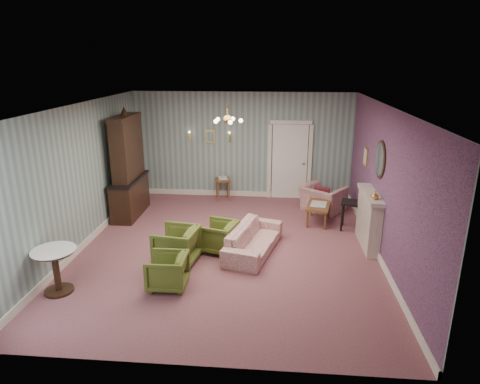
# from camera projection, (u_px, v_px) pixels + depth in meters

# --- Properties ---
(floor) EXTENTS (7.00, 7.00, 0.00)m
(floor) POSITION_uv_depth(u_px,v_px,m) (229.00, 248.00, 8.69)
(floor) COLOR #8B5158
(floor) RESTS_ON ground
(ceiling) EXTENTS (7.00, 7.00, 0.00)m
(ceiling) POSITION_uv_depth(u_px,v_px,m) (227.00, 106.00, 7.81)
(ceiling) COLOR white
(ceiling) RESTS_ON ground
(wall_back) EXTENTS (6.00, 0.00, 6.00)m
(wall_back) POSITION_uv_depth(u_px,v_px,m) (243.00, 146.00, 11.57)
(wall_back) COLOR slate
(wall_back) RESTS_ON ground
(wall_front) EXTENTS (6.00, 0.00, 6.00)m
(wall_front) POSITION_uv_depth(u_px,v_px,m) (194.00, 264.00, 4.93)
(wall_front) COLOR slate
(wall_front) RESTS_ON ground
(wall_left) EXTENTS (0.00, 7.00, 7.00)m
(wall_left) POSITION_uv_depth(u_px,v_px,m) (81.00, 177.00, 8.50)
(wall_left) COLOR slate
(wall_left) RESTS_ON ground
(wall_right) EXTENTS (0.00, 7.00, 7.00)m
(wall_right) POSITION_uv_depth(u_px,v_px,m) (385.00, 185.00, 8.00)
(wall_right) COLOR slate
(wall_right) RESTS_ON ground
(wall_right_floral) EXTENTS (0.00, 7.00, 7.00)m
(wall_right_floral) POSITION_uv_depth(u_px,v_px,m) (384.00, 185.00, 8.01)
(wall_right_floral) COLOR #B1587C
(wall_right_floral) RESTS_ON ground
(door) EXTENTS (1.12, 0.12, 2.16)m
(door) POSITION_uv_depth(u_px,v_px,m) (290.00, 160.00, 11.54)
(door) COLOR white
(door) RESTS_ON floor
(olive_chair_a) EXTENTS (0.61, 0.65, 0.66)m
(olive_chair_a) POSITION_uv_depth(u_px,v_px,m) (167.00, 270.00, 7.13)
(olive_chair_a) COLOR #586523
(olive_chair_a) RESTS_ON floor
(olive_chair_b) EXTENTS (0.81, 0.85, 0.77)m
(olive_chair_b) POSITION_uv_depth(u_px,v_px,m) (176.00, 244.00, 7.99)
(olive_chair_b) COLOR #586523
(olive_chair_b) RESTS_ON floor
(olive_chair_c) EXTENTS (0.78, 0.81, 0.69)m
(olive_chair_c) POSITION_uv_depth(u_px,v_px,m) (218.00, 235.00, 8.49)
(olive_chair_c) COLOR #586523
(olive_chair_c) RESTS_ON floor
(sofa_chintz) EXTENTS (1.00, 1.95, 0.73)m
(sofa_chintz) POSITION_uv_depth(u_px,v_px,m) (254.00, 235.00, 8.43)
(sofa_chintz) COLOR #9D3F4F
(sofa_chintz) RESTS_ON floor
(wingback_chair) EXTENTS (1.19, 1.12, 0.87)m
(wingback_chair) POSITION_uv_depth(u_px,v_px,m) (323.00, 194.00, 10.72)
(wingback_chair) COLOR #9D3F4F
(wingback_chair) RESTS_ON floor
(dresser) EXTENTS (0.55, 1.57, 2.62)m
(dresser) POSITION_uv_depth(u_px,v_px,m) (128.00, 164.00, 10.18)
(dresser) COLOR black
(dresser) RESTS_ON floor
(fireplace) EXTENTS (0.30, 1.40, 1.16)m
(fireplace) POSITION_uv_depth(u_px,v_px,m) (369.00, 219.00, 8.66)
(fireplace) COLOR beige
(fireplace) RESTS_ON floor
(mantel_vase) EXTENTS (0.15, 0.15, 0.15)m
(mantel_vase) POSITION_uv_depth(u_px,v_px,m) (375.00, 195.00, 8.08)
(mantel_vase) COLOR gold
(mantel_vase) RESTS_ON fireplace
(oval_mirror) EXTENTS (0.04, 0.76, 0.84)m
(oval_mirror) POSITION_uv_depth(u_px,v_px,m) (380.00, 159.00, 8.27)
(oval_mirror) COLOR white
(oval_mirror) RESTS_ON wall_right
(framed_print) EXTENTS (0.04, 0.34, 0.42)m
(framed_print) POSITION_uv_depth(u_px,v_px,m) (366.00, 157.00, 9.62)
(framed_print) COLOR gold
(framed_print) RESTS_ON wall_right
(coffee_table) EXTENTS (0.68, 0.99, 0.47)m
(coffee_table) POSITION_uv_depth(u_px,v_px,m) (318.00, 213.00, 9.99)
(coffee_table) COLOR brown
(coffee_table) RESTS_ON floor
(side_table_black) EXTENTS (0.54, 0.54, 0.67)m
(side_table_black) POSITION_uv_depth(u_px,v_px,m) (351.00, 216.00, 9.56)
(side_table_black) COLOR black
(side_table_black) RESTS_ON floor
(pedestal_table) EXTENTS (0.76, 0.76, 0.78)m
(pedestal_table) POSITION_uv_depth(u_px,v_px,m) (56.00, 271.00, 6.96)
(pedestal_table) COLOR black
(pedestal_table) RESTS_ON floor
(nesting_table) EXTENTS (0.50, 0.57, 0.64)m
(nesting_table) POSITION_uv_depth(u_px,v_px,m) (223.00, 188.00, 11.63)
(nesting_table) COLOR brown
(nesting_table) RESTS_ON floor
(gilt_mirror_back) EXTENTS (0.28, 0.06, 0.36)m
(gilt_mirror_back) POSITION_uv_depth(u_px,v_px,m) (210.00, 136.00, 11.53)
(gilt_mirror_back) COLOR gold
(gilt_mirror_back) RESTS_ON wall_back
(sconce_left) EXTENTS (0.16, 0.12, 0.30)m
(sconce_left) POSITION_uv_depth(u_px,v_px,m) (190.00, 136.00, 11.56)
(sconce_left) COLOR gold
(sconce_left) RESTS_ON wall_back
(sconce_right) EXTENTS (0.16, 0.12, 0.30)m
(sconce_right) POSITION_uv_depth(u_px,v_px,m) (230.00, 137.00, 11.47)
(sconce_right) COLOR gold
(sconce_right) RESTS_ON wall_back
(chandelier) EXTENTS (0.56, 0.56, 0.36)m
(chandelier) POSITION_uv_depth(u_px,v_px,m) (228.00, 120.00, 7.89)
(chandelier) COLOR gold
(chandelier) RESTS_ON ceiling
(burgundy_cushion) EXTENTS (0.41, 0.28, 0.39)m
(burgundy_cushion) POSITION_uv_depth(u_px,v_px,m) (322.00, 195.00, 10.56)
(burgundy_cushion) COLOR maroon
(burgundy_cushion) RESTS_ON wingback_chair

